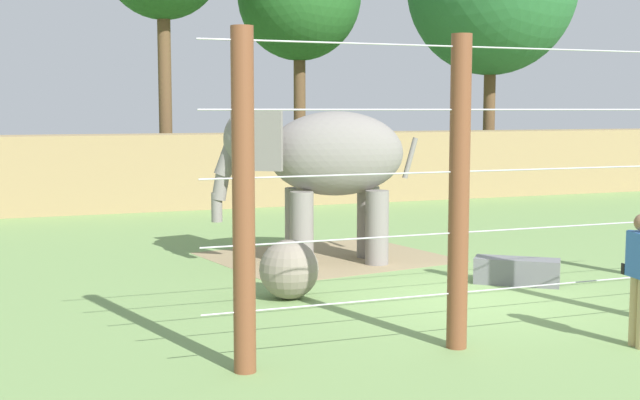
# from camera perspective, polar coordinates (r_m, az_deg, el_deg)

# --- Properties ---
(ground_plane) EXTENTS (120.00, 120.00, 0.00)m
(ground_plane) POSITION_cam_1_polar(r_m,az_deg,el_deg) (13.45, 10.63, -6.58)
(ground_plane) COLOR #759956
(dirt_patch) EXTENTS (4.88, 4.43, 0.01)m
(dirt_patch) POSITION_cam_1_polar(r_m,az_deg,el_deg) (16.89, 0.43, -3.87)
(dirt_patch) COLOR #937F5B
(dirt_patch) RESTS_ON ground
(embankment_wall) EXTENTS (36.00, 1.80, 2.21)m
(embankment_wall) POSITION_cam_1_polar(r_m,az_deg,el_deg) (26.07, -5.52, 2.07)
(embankment_wall) COLOR #997F56
(embankment_wall) RESTS_ON ground
(elephant) EXTENTS (3.95, 2.02, 2.96)m
(elephant) POSITION_cam_1_polar(r_m,az_deg,el_deg) (16.13, 0.01, 2.67)
(elephant) COLOR gray
(elephant) RESTS_ON ground
(enrichment_ball) EXTENTS (0.93, 0.93, 0.93)m
(enrichment_ball) POSITION_cam_1_polar(r_m,az_deg,el_deg) (13.16, -2.10, -4.70)
(enrichment_ball) COLOR gray
(enrichment_ball) RESTS_ON ground
(cable_fence) EXTENTS (9.79, 0.25, 3.83)m
(cable_fence) POSITION_cam_1_polar(r_m,az_deg,el_deg) (11.33, 16.71, 0.74)
(cable_fence) COLOR brown
(cable_fence) RESTS_ON ground
(feed_trough) EXTENTS (1.41, 1.26, 0.44)m
(feed_trough) POSITION_cam_1_polar(r_m,az_deg,el_deg) (14.68, 13.13, -4.70)
(feed_trough) COLOR slate
(feed_trough) RESTS_ON ground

